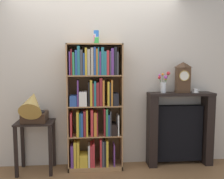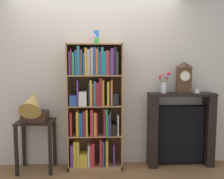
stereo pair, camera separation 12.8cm
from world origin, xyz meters
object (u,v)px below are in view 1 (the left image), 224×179
side_table_left (36,136)px  mantel_clock (183,77)px  bookshelf (94,107)px  gramophone (33,107)px  flower_vase (164,83)px  fireplace_mantel (179,129)px  teacup_with_saucer (196,91)px  cup_stack (96,37)px

side_table_left → mantel_clock: size_ratio=1.59×
bookshelf → gramophone: size_ratio=3.36×
bookshelf → flower_vase: bearing=1.6°
fireplace_mantel → flower_vase: (-0.26, -0.02, 0.70)m
side_table_left → fireplace_mantel: (2.12, 0.09, 0.02)m
mantel_clock → teacup_with_saucer: size_ratio=3.85×
side_table_left → fireplace_mantel: fireplace_mantel is taller
cup_stack → side_table_left: 1.64m
side_table_left → flower_vase: size_ratio=2.29×
cup_stack → flower_vase: size_ratio=0.59×
cup_stack → side_table_left: bearing=-176.3°
cup_stack → mantel_clock: 1.40m
gramophone → fireplace_mantel: size_ratio=0.49×
gramophone → fireplace_mantel: 2.17m
cup_stack → gramophone: cup_stack is taller
mantel_clock → teacup_with_saucer: mantel_clock is taller
gramophone → flower_vase: size_ratio=1.69×
cup_stack → fireplace_mantel: size_ratio=0.17×
cup_stack → teacup_with_saucer: size_ratio=1.57×
gramophone → fireplace_mantel: bearing=4.9°
bookshelf → gramophone: 0.84m
gramophone → teacup_with_saucer: size_ratio=4.54×
mantel_clock → flower_vase: mantel_clock is taller
gramophone → fireplace_mantel: gramophone is taller
cup_stack → mantel_clock: cup_stack is taller
mantel_clock → flower_vase: (-0.29, 0.00, -0.09)m
flower_vase → mantel_clock: bearing=-0.3°
gramophone → side_table_left: bearing=90.0°
mantel_clock → side_table_left: bearing=-178.3°
bookshelf → gramophone: (-0.83, -0.13, 0.04)m
gramophone → mantel_clock: bearing=4.3°
cup_stack → teacup_with_saucer: 1.67m
side_table_left → fireplace_mantel: 2.13m
cup_stack → mantel_clock: bearing=0.4°
flower_vase → teacup_with_saucer: (0.49, 0.00, -0.11)m
side_table_left → flower_vase: 2.00m
gramophone → mantel_clock: (2.15, 0.16, 0.39)m
cup_stack → side_table_left: cup_stack is taller
side_table_left → teacup_with_saucer: 2.43m
cup_stack → fireplace_mantel: (1.25, 0.03, -1.36)m
bookshelf → flower_vase: size_ratio=5.70×
mantel_clock → teacup_with_saucer: 0.29m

